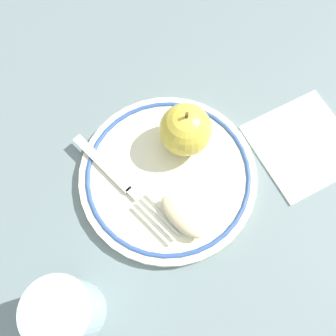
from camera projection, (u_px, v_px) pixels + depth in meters
ground_plane at (159, 177)px, 0.49m from camera, size 2.00×2.00×0.00m
plate at (168, 176)px, 0.48m from camera, size 0.23×0.23×0.02m
apple_red_whole at (185, 130)px, 0.46m from camera, size 0.07×0.07×0.07m
apple_slice_front at (182, 216)px, 0.44m from camera, size 0.07×0.03×0.02m
fork at (121, 182)px, 0.47m from camera, size 0.19×0.03×0.00m
drinking_glass at (66, 312)px, 0.39m from camera, size 0.07×0.07×0.09m
napkin_folded at (304, 144)px, 0.50m from camera, size 0.15×0.15×0.01m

